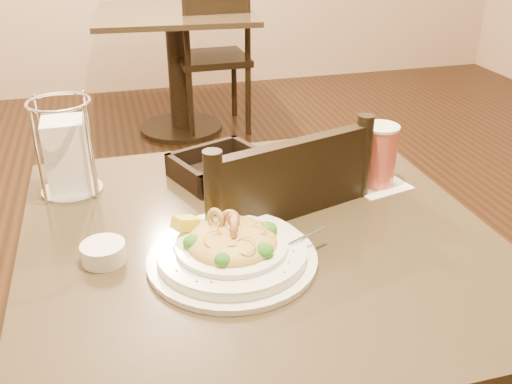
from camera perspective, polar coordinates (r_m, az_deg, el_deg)
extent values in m
cylinder|color=black|center=(1.35, 0.23, -17.78)|extent=(0.12, 0.12, 0.69)
cube|color=#453A27|center=(1.12, 0.27, -4.76)|extent=(0.90, 0.90, 0.03)
cylinder|color=black|center=(3.73, -7.47, 6.41)|extent=(0.52, 0.52, 0.03)
cylinder|color=black|center=(3.62, -7.81, 11.72)|extent=(0.12, 0.12, 0.69)
cube|color=#453A27|center=(3.54, -8.19, 17.31)|extent=(0.97, 0.97, 0.03)
cube|color=black|center=(1.47, -0.75, -9.44)|extent=(0.52, 0.52, 0.04)
cylinder|color=black|center=(1.81, 1.28, -10.72)|extent=(0.04, 0.04, 0.43)
cylinder|color=black|center=(1.68, -9.41, -14.54)|extent=(0.04, 0.04, 0.43)
cylinder|color=black|center=(1.59, 8.65, -17.40)|extent=(0.04, 0.04, 0.43)
cylinder|color=black|center=(1.30, 10.12, -2.00)|extent=(0.04, 0.04, 0.46)
cylinder|color=black|center=(1.12, -4.00, -6.74)|extent=(0.04, 0.04, 0.46)
cube|color=black|center=(1.15, 3.75, 0.01)|extent=(0.35, 0.13, 0.22)
cube|color=black|center=(3.63, -4.40, 13.17)|extent=(0.43, 0.43, 0.04)
cylinder|color=black|center=(3.90, -2.21, 10.64)|extent=(0.04, 0.04, 0.43)
cylinder|color=black|center=(3.83, -7.52, 10.14)|extent=(0.04, 0.04, 0.43)
cylinder|color=black|center=(3.56, -0.79, 9.06)|extent=(0.04, 0.04, 0.43)
cylinder|color=black|center=(3.49, -6.57, 8.49)|extent=(0.04, 0.04, 0.43)
cylinder|color=black|center=(3.44, -0.85, 16.75)|extent=(0.04, 0.04, 0.46)
cylinder|color=black|center=(3.37, -7.02, 16.32)|extent=(0.04, 0.04, 0.46)
cube|color=black|center=(3.38, -3.96, 18.22)|extent=(0.36, 0.03, 0.22)
cylinder|color=white|center=(1.03, -2.40, -6.68)|extent=(0.31, 0.31, 0.01)
cylinder|color=white|center=(1.02, -2.41, -5.97)|extent=(0.27, 0.27, 0.02)
cylinder|color=white|center=(1.01, -2.43, -5.29)|extent=(0.20, 0.20, 0.01)
ellipsoid|color=gold|center=(1.01, -2.43, -5.02)|extent=(0.16, 0.16, 0.06)
cube|color=yellow|center=(1.05, -7.06, -3.11)|extent=(0.06, 0.05, 0.04)
cube|color=silver|center=(1.04, 4.68, -4.59)|extent=(0.11, 0.05, 0.01)
cube|color=silver|center=(1.02, 1.38, -4.91)|extent=(0.03, 0.03, 0.00)
torus|color=gold|center=(0.99, -3.94, -5.06)|extent=(0.05, 0.05, 0.03)
torus|color=gold|center=(1.01, -4.09, -4.53)|extent=(0.05, 0.04, 0.02)
torus|color=gold|center=(1.01, -3.78, -4.55)|extent=(0.06, 0.05, 0.04)
torus|color=gold|center=(1.00, -2.41, -4.06)|extent=(0.06, 0.05, 0.03)
torus|color=gold|center=(1.00, -2.51, -4.67)|extent=(0.04, 0.05, 0.02)
torus|color=gold|center=(1.01, -3.93, -4.78)|extent=(0.04, 0.04, 0.03)
torus|color=gold|center=(1.00, -1.68, -4.02)|extent=(0.05, 0.05, 0.01)
torus|color=gold|center=(0.99, -1.40, -5.29)|extent=(0.06, 0.05, 0.02)
torus|color=gold|center=(0.97, -4.14, -4.80)|extent=(0.05, 0.04, 0.02)
torus|color=gold|center=(1.01, -2.35, -4.26)|extent=(0.04, 0.04, 0.01)
torus|color=gold|center=(0.98, -2.18, -4.43)|extent=(0.04, 0.04, 0.01)
torus|color=gold|center=(1.00, 0.27, -3.65)|extent=(0.03, 0.03, 0.02)
torus|color=gold|center=(0.96, -1.10, -5.36)|extent=(0.05, 0.05, 0.02)
torus|color=gold|center=(1.01, -2.46, -4.23)|extent=(0.05, 0.05, 0.02)
torus|color=gold|center=(0.97, -2.44, -5.48)|extent=(0.04, 0.03, 0.03)
torus|color=gold|center=(1.04, -0.44, -3.37)|extent=(0.03, 0.03, 0.02)
torus|color=gold|center=(1.00, -3.06, -3.86)|extent=(0.03, 0.03, 0.02)
torus|color=gold|center=(1.00, -2.93, -3.71)|extent=(0.05, 0.05, 0.02)
torus|color=gold|center=(1.05, -2.92, -2.68)|extent=(0.03, 0.03, 0.01)
torus|color=#E1A76F|center=(0.99, -2.51, -3.17)|extent=(0.03, 0.04, 0.04)
torus|color=#E1A76F|center=(0.98, -2.10, -3.64)|extent=(0.03, 0.04, 0.04)
torus|color=#E1A76F|center=(0.98, -2.19, -3.60)|extent=(0.03, 0.04, 0.04)
torus|color=#E1A76F|center=(1.01, -2.63, -2.75)|extent=(0.04, 0.02, 0.04)
torus|color=#E1A76F|center=(1.01, -4.08, -2.69)|extent=(0.04, 0.04, 0.04)
ellipsoid|color=#216016|center=(1.03, 1.13, -3.77)|extent=(0.04, 0.04, 0.03)
ellipsoid|color=#216016|center=(1.06, -4.31, -2.92)|extent=(0.03, 0.03, 0.02)
ellipsoid|color=#216016|center=(1.00, -6.37, -5.02)|extent=(0.03, 0.03, 0.03)
ellipsoid|color=#216016|center=(0.95, -3.35, -6.77)|extent=(0.03, 0.03, 0.02)
ellipsoid|color=#216016|center=(0.97, 0.78, -5.87)|extent=(0.03, 0.03, 0.03)
cube|color=#266619|center=(0.95, 2.89, -8.00)|extent=(0.00, 0.00, 0.00)
cube|color=#266619|center=(0.94, -5.95, -8.86)|extent=(0.00, 0.00, 0.00)
cube|color=#266619|center=(1.12, -1.93, -2.17)|extent=(0.00, 0.00, 0.00)
cube|color=#266619|center=(0.96, -7.95, -7.79)|extent=(0.00, 0.00, 0.00)
cube|color=#266619|center=(1.01, 3.75, -5.90)|extent=(0.00, 0.00, 0.00)
cube|color=#266619|center=(1.09, -5.42, -3.12)|extent=(0.00, 0.00, 0.00)
cube|color=#266619|center=(1.03, 3.76, -5.07)|extent=(0.00, 0.00, 0.00)
cube|color=#266619|center=(0.98, 3.32, -7.03)|extent=(0.00, 0.00, 0.00)
cube|color=#266619|center=(0.93, -4.49, -8.95)|extent=(0.00, 0.00, 0.00)
cube|color=#266619|center=(1.04, -9.44, -5.17)|extent=(0.00, 0.00, 0.00)
cube|color=white|center=(1.33, 11.85, 0.84)|extent=(0.15, 0.15, 0.00)
cylinder|color=#CC5748|center=(1.30, 12.14, 3.58)|extent=(0.08, 0.08, 0.14)
cylinder|color=white|center=(1.28, 12.43, 6.37)|extent=(0.08, 0.08, 0.01)
cube|color=black|center=(1.34, -3.66, 1.86)|extent=(0.24, 0.22, 0.01)
cube|color=black|center=(1.38, -0.47, 3.88)|extent=(0.07, 0.16, 0.04)
cube|color=black|center=(1.29, -7.13, 1.91)|extent=(0.07, 0.16, 0.04)
cube|color=black|center=(1.39, -5.38, 3.94)|extent=(0.19, 0.09, 0.04)
cube|color=black|center=(1.27, -1.86, 1.83)|extent=(0.19, 0.09, 0.04)
cylinder|color=silver|center=(1.34, -17.87, 0.23)|extent=(0.13, 0.13, 0.01)
torus|color=silver|center=(1.26, -19.18, 8.48)|extent=(0.13, 0.13, 0.01)
cube|color=white|center=(1.30, -18.39, 3.52)|extent=(0.11, 0.11, 0.16)
cylinder|color=silver|center=(1.25, -20.93, 3.22)|extent=(0.01, 0.01, 0.21)
cylinder|color=silver|center=(1.24, -16.22, 3.81)|extent=(0.01, 0.01, 0.21)
cylinder|color=silver|center=(1.35, -20.66, 4.94)|extent=(0.01, 0.01, 0.21)
cylinder|color=silver|center=(1.34, -16.28, 5.50)|extent=(0.01, 0.01, 0.21)
cylinder|color=white|center=(1.32, 2.43, 1.44)|extent=(0.23, 0.23, 0.01)
cylinder|color=white|center=(1.06, -15.01, -5.86)|extent=(0.08, 0.08, 0.03)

